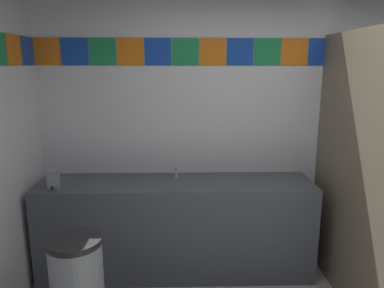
# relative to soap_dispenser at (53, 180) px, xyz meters

# --- Properties ---
(wall_back) EXTENTS (4.18, 0.09, 2.74)m
(wall_back) POSITION_rel_soap_dispenser_xyz_m (1.84, 0.47, 0.43)
(wall_back) COLOR silver
(wall_back) RESTS_ON ground_plane
(vanity_counter) EXTENTS (2.42, 0.55, 0.86)m
(vanity_counter) POSITION_rel_soap_dispenser_xyz_m (1.02, 0.16, -0.51)
(vanity_counter) COLOR #4C515B
(vanity_counter) RESTS_ON ground_plane
(faucet_center) EXTENTS (0.04, 0.10, 0.14)m
(faucet_center) POSITION_rel_soap_dispenser_xyz_m (1.02, 0.25, -0.03)
(faucet_center) COLOR silver
(faucet_center) RESTS_ON vanity_counter
(soap_dispenser) EXTENTS (0.09, 0.09, 0.16)m
(soap_dispenser) POSITION_rel_soap_dispenser_xyz_m (0.00, 0.00, 0.00)
(soap_dispenser) COLOR gray
(soap_dispenser) RESTS_ON vanity_counter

